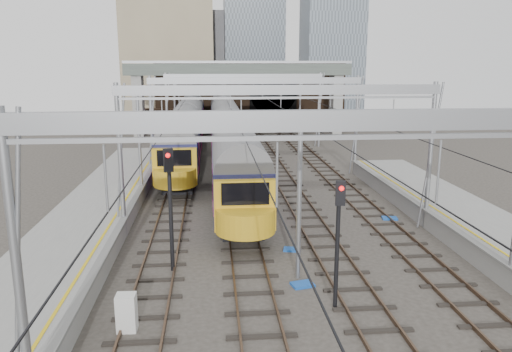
{
  "coord_description": "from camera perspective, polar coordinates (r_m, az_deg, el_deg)",
  "views": [
    {
      "loc": [
        -3.54,
        -17.51,
        8.9
      ],
      "look_at": [
        -0.96,
        11.2,
        2.4
      ],
      "focal_mm": 35.0,
      "sensor_mm": 36.0,
      "label": 1
    }
  ],
  "objects": [
    {
      "name": "train_second",
      "position": [
        59.09,
        -7.55,
        6.51
      ],
      "size": [
        3.03,
        52.44,
        5.13
      ],
      "color": "black",
      "rests_on": "ground"
    },
    {
      "name": "overbridge",
      "position": [
        63.63,
        -1.99,
        11.23
      ],
      "size": [
        28.0,
        3.0,
        9.25
      ],
      "color": "gray",
      "rests_on": "ground"
    },
    {
      "name": "relay_cabinet",
      "position": [
        18.07,
        -14.57,
        -14.88
      ],
      "size": [
        0.67,
        0.57,
        1.32
      ],
      "primitive_type": "cube",
      "rotation": [
        0.0,
        0.0,
        -0.03
      ],
      "color": "silver",
      "rests_on": "ground"
    },
    {
      "name": "ground",
      "position": [
        19.96,
        5.79,
        -13.85
      ],
      "size": [
        160.0,
        160.0,
        0.0
      ],
      "primitive_type": "plane",
      "color": "#38332D",
      "rests_on": "ground"
    },
    {
      "name": "tracks",
      "position": [
        33.88,
        1.03,
        -2.48
      ],
      "size": [
        14.4,
        80.0,
        0.22
      ],
      "color": "#4C3828",
      "rests_on": "ground"
    },
    {
      "name": "overhead_line",
      "position": [
        39.22,
        0.04,
        9.3
      ],
      "size": [
        16.8,
        80.0,
        8.0
      ],
      "color": "gray",
      "rests_on": "ground"
    },
    {
      "name": "signal_near_centre",
      "position": [
        18.33,
        9.39,
        -5.98
      ],
      "size": [
        0.37,
        0.47,
        4.89
      ],
      "rotation": [
        0.0,
        0.0,
        -0.18
      ],
      "color": "black",
      "rests_on": "ground"
    },
    {
      "name": "equip_cover_c",
      "position": [
        30.37,
        15.03,
        -4.68
      ],
      "size": [
        0.95,
        0.74,
        0.1
      ],
      "primitive_type": "cube",
      "rotation": [
        0.0,
        0.0,
        -0.16
      ],
      "color": "#164CAA",
      "rests_on": "ground"
    },
    {
      "name": "platform_left",
      "position": [
        22.67,
        -22.11,
        -9.88
      ],
      "size": [
        4.32,
        55.0,
        1.12
      ],
      "color": "gray",
      "rests_on": "ground"
    },
    {
      "name": "equip_cover_b",
      "position": [
        21.02,
        5.34,
        -12.25
      ],
      "size": [
        1.02,
        0.83,
        0.11
      ],
      "primitive_type": "cube",
      "rotation": [
        0.0,
        0.0,
        0.24
      ],
      "color": "#164CAA",
      "rests_on": "ground"
    },
    {
      "name": "train_main",
      "position": [
        58.58,
        -3.63,
        6.57
      ],
      "size": [
        3.07,
        70.96,
        5.19
      ],
      "color": "black",
      "rests_on": "ground"
    },
    {
      "name": "signal_near_left",
      "position": [
        21.53,
        -9.81,
        -2.28
      ],
      "size": [
        0.43,
        0.49,
        5.48
      ],
      "rotation": [
        0.0,
        0.0,
        0.43
      ],
      "color": "black",
      "rests_on": "ground"
    },
    {
      "name": "city_skyline",
      "position": [
        88.59,
        -1.12,
        18.02
      ],
      "size": [
        37.5,
        27.5,
        60.0
      ],
      "color": "tan",
      "rests_on": "ground"
    },
    {
      "name": "retaining_wall",
      "position": [
        69.76,
        -1.09,
        8.96
      ],
      "size": [
        28.0,
        2.75,
        9.0
      ],
      "color": "black",
      "rests_on": "ground"
    },
    {
      "name": "equip_cover_a",
      "position": [
        24.66,
        4.11,
        -8.37
      ],
      "size": [
        0.9,
        0.73,
        0.09
      ],
      "primitive_type": "cube",
      "rotation": [
        0.0,
        0.0,
        -0.23
      ],
      "color": "#164CAA",
      "rests_on": "ground"
    }
  ]
}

